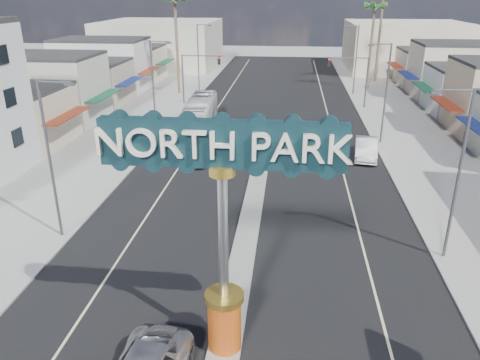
% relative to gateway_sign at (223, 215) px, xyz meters
% --- Properties ---
extents(ground, '(160.00, 160.00, 0.00)m').
position_rel_gateway_sign_xyz_m(ground, '(0.00, 28.02, -5.93)').
color(ground, gray).
rests_on(ground, ground).
extents(road, '(20.00, 120.00, 0.01)m').
position_rel_gateway_sign_xyz_m(road, '(0.00, 28.02, -5.92)').
color(road, black).
rests_on(road, ground).
extents(median_island, '(1.30, 30.00, 0.16)m').
position_rel_gateway_sign_xyz_m(median_island, '(0.00, 12.02, -5.85)').
color(median_island, gray).
rests_on(median_island, ground).
extents(sidewalk_left, '(8.00, 120.00, 0.12)m').
position_rel_gateway_sign_xyz_m(sidewalk_left, '(-14.00, 28.02, -5.87)').
color(sidewalk_left, gray).
rests_on(sidewalk_left, ground).
extents(sidewalk_right, '(8.00, 120.00, 0.12)m').
position_rel_gateway_sign_xyz_m(sidewalk_right, '(14.00, 28.02, -5.87)').
color(sidewalk_right, gray).
rests_on(sidewalk_right, ground).
extents(storefront_row_left, '(12.00, 42.00, 6.00)m').
position_rel_gateway_sign_xyz_m(storefront_row_left, '(-24.00, 41.02, -2.93)').
color(storefront_row_left, beige).
rests_on(storefront_row_left, ground).
extents(backdrop_far_left, '(20.00, 20.00, 8.00)m').
position_rel_gateway_sign_xyz_m(backdrop_far_left, '(-22.00, 73.02, -1.93)').
color(backdrop_far_left, '#B7B29E').
rests_on(backdrop_far_left, ground).
extents(backdrop_far_right, '(20.00, 20.00, 8.00)m').
position_rel_gateway_sign_xyz_m(backdrop_far_right, '(22.00, 73.02, -1.93)').
color(backdrop_far_right, beige).
rests_on(backdrop_far_right, ground).
extents(gateway_sign, '(8.20, 1.50, 9.15)m').
position_rel_gateway_sign_xyz_m(gateway_sign, '(0.00, 0.00, 0.00)').
color(gateway_sign, red).
rests_on(gateway_sign, median_island).
extents(traffic_signal_left, '(5.09, 0.45, 6.00)m').
position_rel_gateway_sign_xyz_m(traffic_signal_left, '(-9.18, 42.02, -1.65)').
color(traffic_signal_left, '#47474C').
rests_on(traffic_signal_left, ground).
extents(traffic_signal_right, '(5.09, 0.45, 6.00)m').
position_rel_gateway_sign_xyz_m(traffic_signal_right, '(9.18, 42.02, -1.65)').
color(traffic_signal_right, '#47474C').
rests_on(traffic_signal_right, ground).
extents(streetlight_l_near, '(2.03, 0.22, 9.00)m').
position_rel_gateway_sign_xyz_m(streetlight_l_near, '(-10.43, 8.02, -0.86)').
color(streetlight_l_near, '#47474C').
rests_on(streetlight_l_near, ground).
extents(streetlight_l_mid, '(2.03, 0.22, 9.00)m').
position_rel_gateway_sign_xyz_m(streetlight_l_mid, '(-10.43, 28.02, -0.86)').
color(streetlight_l_mid, '#47474C').
rests_on(streetlight_l_mid, ground).
extents(streetlight_l_far, '(2.03, 0.22, 9.00)m').
position_rel_gateway_sign_xyz_m(streetlight_l_far, '(-10.43, 50.02, -0.86)').
color(streetlight_l_far, '#47474C').
rests_on(streetlight_l_far, ground).
extents(streetlight_r_near, '(2.03, 0.22, 9.00)m').
position_rel_gateway_sign_xyz_m(streetlight_r_near, '(10.43, 8.02, -0.86)').
color(streetlight_r_near, '#47474C').
rests_on(streetlight_r_near, ground).
extents(streetlight_r_mid, '(2.03, 0.22, 9.00)m').
position_rel_gateway_sign_xyz_m(streetlight_r_mid, '(10.43, 28.02, -0.86)').
color(streetlight_r_mid, '#47474C').
rests_on(streetlight_r_mid, ground).
extents(streetlight_r_far, '(2.03, 0.22, 9.00)m').
position_rel_gateway_sign_xyz_m(streetlight_r_far, '(10.43, 50.02, -0.86)').
color(streetlight_r_far, '#47474C').
rests_on(streetlight_r_far, ground).
extents(palm_left_far, '(2.60, 2.60, 13.10)m').
position_rel_gateway_sign_xyz_m(palm_left_far, '(-13.00, 48.02, 5.57)').
color(palm_left_far, brown).
rests_on(palm_left_far, ground).
extents(palm_right_mid, '(2.60, 2.60, 12.10)m').
position_rel_gateway_sign_xyz_m(palm_right_mid, '(13.00, 54.02, 4.67)').
color(palm_right_mid, brown).
rests_on(palm_right_mid, ground).
extents(car_parked_left, '(2.60, 5.22, 1.71)m').
position_rel_gateway_sign_xyz_m(car_parked_left, '(-5.50, 21.58, -5.07)').
color(car_parked_left, slate).
rests_on(car_parked_left, ground).
extents(car_parked_right, '(2.34, 5.21, 1.66)m').
position_rel_gateway_sign_xyz_m(car_parked_right, '(8.66, 23.84, -5.10)').
color(car_parked_right, silver).
rests_on(car_parked_right, ground).
extents(city_bus, '(3.15, 10.91, 3.00)m').
position_rel_gateway_sign_xyz_m(city_bus, '(-7.00, 31.97, -4.43)').
color(city_bus, white).
rests_on(city_bus, ground).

